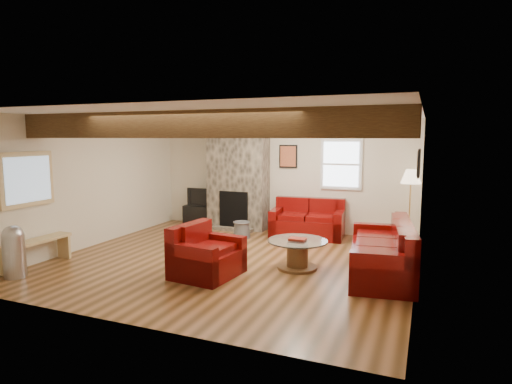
{
  "coord_description": "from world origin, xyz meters",
  "views": [
    {
      "loc": [
        3.1,
        -6.53,
        2.14
      ],
      "look_at": [
        0.3,
        0.4,
        1.17
      ],
      "focal_mm": 30.0,
      "sensor_mm": 36.0,
      "label": 1
    }
  ],
  "objects_px": {
    "television": "(203,197)",
    "floor_lamp": "(411,181)",
    "sofa_three": "(381,248)",
    "armchair_red": "(207,251)",
    "tv_cabinet": "(203,215)",
    "loveseat": "(308,218)",
    "coffee_table": "(297,254)"
  },
  "relations": [
    {
      "from": "loveseat",
      "to": "television",
      "type": "relative_size",
      "value": 2.01
    },
    {
      "from": "television",
      "to": "floor_lamp",
      "type": "bearing_deg",
      "value": -3.23
    },
    {
      "from": "tv_cabinet",
      "to": "coffee_table",
      "type": "bearing_deg",
      "value": -38.8
    },
    {
      "from": "television",
      "to": "sofa_three",
      "type": "bearing_deg",
      "value": -27.62
    },
    {
      "from": "sofa_three",
      "to": "television",
      "type": "xyz_separation_m",
      "value": [
        -4.44,
        2.32,
        0.27
      ]
    },
    {
      "from": "loveseat",
      "to": "floor_lamp",
      "type": "relative_size",
      "value": 1.01
    },
    {
      "from": "sofa_three",
      "to": "television",
      "type": "distance_m",
      "value": 5.02
    },
    {
      "from": "sofa_three",
      "to": "tv_cabinet",
      "type": "relative_size",
      "value": 2.29
    },
    {
      "from": "sofa_three",
      "to": "floor_lamp",
      "type": "height_order",
      "value": "floor_lamp"
    },
    {
      "from": "loveseat",
      "to": "television",
      "type": "xyz_separation_m",
      "value": [
        -2.71,
        0.3,
        0.28
      ]
    },
    {
      "from": "loveseat",
      "to": "armchair_red",
      "type": "height_order",
      "value": "loveseat"
    },
    {
      "from": "armchair_red",
      "to": "tv_cabinet",
      "type": "distance_m",
      "value": 3.93
    },
    {
      "from": "television",
      "to": "floor_lamp",
      "type": "xyz_separation_m",
      "value": [
        4.76,
        -0.27,
        0.6
      ]
    },
    {
      "from": "armchair_red",
      "to": "coffee_table",
      "type": "distance_m",
      "value": 1.48
    },
    {
      "from": "coffee_table",
      "to": "armchair_red",
      "type": "bearing_deg",
      "value": -143.75
    },
    {
      "from": "sofa_three",
      "to": "armchair_red",
      "type": "bearing_deg",
      "value": -74.07
    },
    {
      "from": "sofa_three",
      "to": "floor_lamp",
      "type": "relative_size",
      "value": 1.42
    },
    {
      "from": "tv_cabinet",
      "to": "floor_lamp",
      "type": "xyz_separation_m",
      "value": [
        4.76,
        -0.27,
        1.06
      ]
    },
    {
      "from": "tv_cabinet",
      "to": "floor_lamp",
      "type": "height_order",
      "value": "floor_lamp"
    },
    {
      "from": "floor_lamp",
      "to": "coffee_table",
      "type": "bearing_deg",
      "value": -125.42
    },
    {
      "from": "armchair_red",
      "to": "floor_lamp",
      "type": "bearing_deg",
      "value": -35.21
    },
    {
      "from": "loveseat",
      "to": "armchair_red",
      "type": "bearing_deg",
      "value": -109.16
    },
    {
      "from": "tv_cabinet",
      "to": "television",
      "type": "relative_size",
      "value": 1.24
    },
    {
      "from": "armchair_red",
      "to": "floor_lamp",
      "type": "relative_size",
      "value": 0.65
    },
    {
      "from": "loveseat",
      "to": "armchair_red",
      "type": "relative_size",
      "value": 1.55
    },
    {
      "from": "armchair_red",
      "to": "television",
      "type": "distance_m",
      "value": 3.94
    },
    {
      "from": "television",
      "to": "tv_cabinet",
      "type": "bearing_deg",
      "value": 0.0
    },
    {
      "from": "tv_cabinet",
      "to": "floor_lamp",
      "type": "distance_m",
      "value": 4.88
    },
    {
      "from": "sofa_three",
      "to": "armchair_red",
      "type": "height_order",
      "value": "sofa_three"
    },
    {
      "from": "sofa_three",
      "to": "floor_lamp",
      "type": "xyz_separation_m",
      "value": [
        0.32,
        2.05,
        0.88
      ]
    },
    {
      "from": "loveseat",
      "to": "tv_cabinet",
      "type": "distance_m",
      "value": 2.73
    },
    {
      "from": "sofa_three",
      "to": "loveseat",
      "type": "bearing_deg",
      "value": -147.11
    }
  ]
}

